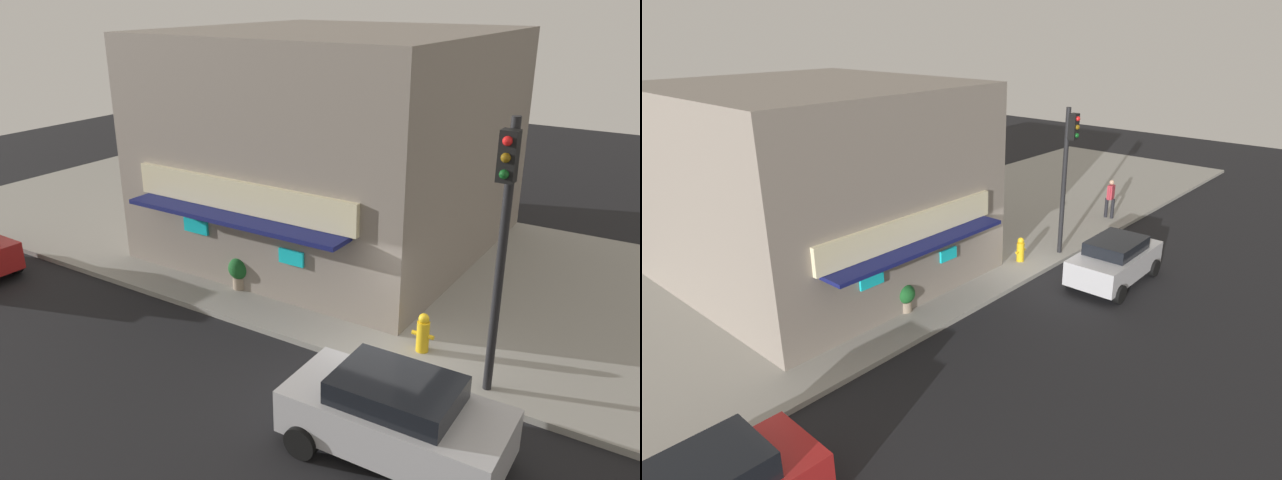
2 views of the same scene
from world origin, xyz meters
The scene contains 9 objects.
ground_plane centered at (0.00, 0.00, 0.00)m, with size 61.15×61.15×0.00m, color black.
sidewalk centered at (0.00, 5.55, 0.08)m, with size 40.76×11.09×0.16m, color gray.
corner_building centered at (-5.13, 6.22, 3.50)m, with size 9.29×10.48×6.69m.
traffic_light centered at (2.03, 0.40, 3.77)m, with size 0.32×0.58×5.67m.
fire_hydrant centered at (0.27, 1.15, 0.62)m, with size 0.54×0.30×0.95m.
trash_can centered at (-3.64, 1.74, 0.55)m, with size 0.45×0.45×0.79m, color #2D2D2D.
potted_plant_by_doorway centered at (-5.39, 1.50, 0.68)m, with size 0.62×0.62×0.92m.
potted_plant_by_window centered at (-8.63, 2.95, 0.70)m, with size 0.64×0.64×0.99m.
parked_car_silver centered at (1.24, -2.24, 0.85)m, with size 4.04×2.11×1.62m.
Camera 1 is at (5.23, -10.94, 7.89)m, focal length 36.03 mm.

